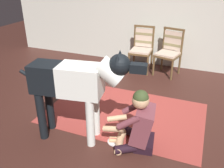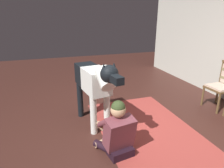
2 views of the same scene
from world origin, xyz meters
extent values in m
plane|color=#3C1F19|center=(0.00, 0.00, 0.00)|extent=(13.36, 13.36, 0.00)
cube|color=beige|center=(0.00, 2.71, 1.30)|extent=(7.72, 0.10, 2.60)
cube|color=#9B3832|center=(-0.01, 0.32, 0.00)|extent=(2.46, 1.56, 0.01)
cylinder|color=brown|center=(-0.06, 1.94, 0.21)|extent=(0.04, 0.04, 0.42)
cylinder|color=brown|center=(-0.48, 1.93, 0.21)|extent=(0.04, 0.04, 0.42)
cylinder|color=brown|center=(-0.07, 2.35, 0.21)|extent=(0.04, 0.04, 0.42)
cylinder|color=brown|center=(-0.49, 2.34, 0.21)|extent=(0.04, 0.04, 0.42)
cube|color=brown|center=(-0.27, 2.14, 0.44)|extent=(0.47, 0.47, 0.04)
cube|color=#C9B09B|center=(-0.27, 2.14, 0.48)|extent=(0.43, 0.43, 0.04)
cylinder|color=brown|center=(-0.07, 2.35, 0.72)|extent=(0.04, 0.04, 0.52)
cylinder|color=brown|center=(-0.49, 2.34, 0.72)|extent=(0.04, 0.04, 0.52)
cube|color=brown|center=(-0.28, 2.35, 0.96)|extent=(0.46, 0.06, 0.04)
cube|color=#C9B09B|center=(-0.28, 2.35, 0.71)|extent=(0.38, 0.06, 0.40)
cube|color=olive|center=(-0.28, 2.35, 0.80)|extent=(0.39, 0.07, 0.06)
cube|color=olive|center=(-0.28, 2.35, 0.62)|extent=(0.39, 0.07, 0.06)
cylinder|color=brown|center=(0.47, 1.89, 0.21)|extent=(0.04, 0.04, 0.42)
cylinder|color=brown|center=(0.06, 1.99, 0.21)|extent=(0.04, 0.04, 0.42)
cylinder|color=brown|center=(0.56, 2.29, 0.21)|extent=(0.04, 0.04, 0.42)
cylinder|color=brown|center=(0.16, 2.39, 0.21)|extent=(0.04, 0.04, 0.42)
cube|color=brown|center=(0.31, 2.14, 0.44)|extent=(0.56, 0.56, 0.04)
cube|color=#C9B09B|center=(0.31, 2.14, 0.48)|extent=(0.51, 0.51, 0.04)
cylinder|color=brown|center=(0.56, 2.29, 0.72)|extent=(0.04, 0.04, 0.52)
cylinder|color=brown|center=(0.16, 2.39, 0.72)|extent=(0.04, 0.04, 0.52)
cube|color=brown|center=(0.36, 2.34, 0.96)|extent=(0.46, 0.15, 0.04)
cube|color=#C9B09B|center=(0.36, 2.34, 0.71)|extent=(0.38, 0.14, 0.40)
cube|color=olive|center=(0.36, 2.34, 0.80)|extent=(0.39, 0.15, 0.06)
cube|color=olive|center=(0.36, 2.34, 0.62)|extent=(0.39, 0.15, 0.06)
cube|color=black|center=(0.50, -0.35, 0.06)|extent=(0.29, 0.37, 0.12)
cylinder|color=black|center=(0.36, -0.53, 0.07)|extent=(0.39, 0.31, 0.11)
cylinder|color=tan|center=(0.20, -0.48, 0.06)|extent=(0.17, 0.37, 0.09)
cylinder|color=black|center=(0.31, -0.22, 0.07)|extent=(0.41, 0.22, 0.11)
cylinder|color=tan|center=(0.18, -0.31, 0.06)|extent=(0.12, 0.37, 0.09)
cube|color=brown|center=(0.46, -0.35, 0.34)|extent=(0.35, 0.44, 0.48)
cylinder|color=brown|center=(0.34, -0.55, 0.46)|extent=(0.30, 0.12, 0.24)
cylinder|color=tan|center=(0.13, -0.53, 0.30)|extent=(0.27, 0.07, 0.12)
cylinder|color=brown|center=(0.28, -0.20, 0.46)|extent=(0.30, 0.12, 0.24)
cylinder|color=tan|center=(0.09, -0.29, 0.30)|extent=(0.28, 0.15, 0.12)
sphere|color=tan|center=(0.42, -0.36, 0.68)|extent=(0.21, 0.21, 0.21)
sphere|color=#374523|center=(0.42, -0.36, 0.72)|extent=(0.19, 0.19, 0.19)
cylinder|color=silver|center=(-0.20, -0.34, 0.34)|extent=(0.11, 0.11, 0.67)
cylinder|color=silver|center=(-0.16, -0.58, 0.34)|extent=(0.11, 0.11, 0.67)
cylinder|color=black|center=(-0.86, -0.44, 0.34)|extent=(0.11, 0.11, 0.67)
cylinder|color=black|center=(-0.83, -0.68, 0.34)|extent=(0.11, 0.11, 0.67)
cube|color=silver|center=(-0.32, -0.48, 0.87)|extent=(0.58, 0.43, 0.39)
cube|color=black|center=(-0.72, -0.54, 0.87)|extent=(0.51, 0.40, 0.37)
cylinder|color=silver|center=(0.04, -0.42, 1.02)|extent=(0.42, 0.30, 0.38)
sphere|color=black|center=(0.16, -0.40, 1.11)|extent=(0.26, 0.26, 0.26)
cube|color=black|center=(0.38, -0.37, 1.09)|extent=(0.21, 0.15, 0.10)
cone|color=black|center=(0.14, -0.33, 1.21)|extent=(0.10, 0.10, 0.12)
cone|color=black|center=(0.16, -0.48, 1.21)|extent=(0.10, 0.10, 0.12)
cylinder|color=black|center=(-0.97, -0.58, 0.83)|extent=(0.35, 0.10, 0.23)
cylinder|color=silver|center=(0.11, -0.41, 0.01)|extent=(0.20, 0.20, 0.01)
cylinder|color=tan|center=(0.12, -0.43, 0.04)|extent=(0.16, 0.09, 0.05)
cylinder|color=tan|center=(0.11, -0.39, 0.04)|extent=(0.16, 0.09, 0.05)
cylinder|color=#AB433A|center=(0.11, -0.41, 0.04)|extent=(0.16, 0.08, 0.04)
camera|label=1|loc=(1.05, -2.83, 2.12)|focal=38.84mm
camera|label=2|loc=(2.64, -1.18, 1.89)|focal=31.47mm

